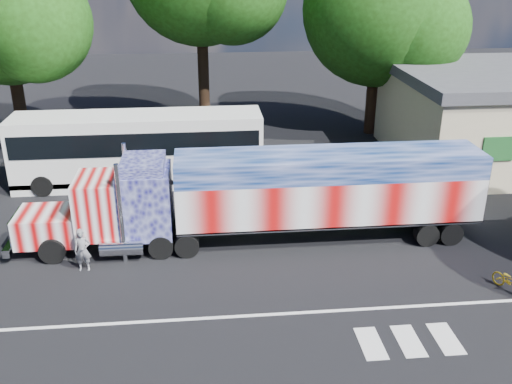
{
  "coord_description": "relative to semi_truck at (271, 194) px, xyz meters",
  "views": [
    {
      "loc": [
        -2.13,
        -18.74,
        11.18
      ],
      "look_at": [
        0.0,
        3.0,
        1.9
      ],
      "focal_mm": 40.0,
      "sensor_mm": 36.0,
      "label": 1
    }
  ],
  "objects": [
    {
      "name": "tree_nw_a",
      "position": [
        -12.86,
        11.98,
        6.52
      ],
      "size": [
        9.23,
        8.79,
        13.05
      ],
      "color": "black",
      "rests_on": "ground"
    },
    {
      "name": "coach_bus",
      "position": [
        -5.92,
        7.06,
        -0.2
      ],
      "size": [
        12.5,
        2.91,
        3.64
      ],
      "color": "white",
      "rests_on": "ground"
    },
    {
      "name": "ground",
      "position": [
        -0.54,
        -2.26,
        -2.08
      ],
      "size": [
        100.0,
        100.0,
        0.0
      ],
      "primitive_type": "plane",
      "color": "black"
    },
    {
      "name": "bicycle",
      "position": [
        8.0,
        -4.7,
        -1.67
      ],
      "size": [
        1.16,
        1.64,
        0.82
      ],
      "primitive_type": "imported",
      "rotation": [
        0.0,
        0.0,
        0.44
      ],
      "color": "gold",
      "rests_on": "ground"
    },
    {
      "name": "tree_ne_a",
      "position": [
        8.52,
        14.5,
        5.7
      ],
      "size": [
        9.82,
        9.35,
        12.5
      ],
      "color": "black",
      "rests_on": "ground"
    },
    {
      "name": "lane_markings",
      "position": [
        1.17,
        -6.03,
        -2.08
      ],
      "size": [
        30.0,
        2.67,
        0.01
      ],
      "color": "silver",
      "rests_on": "ground"
    },
    {
      "name": "semi_truck",
      "position": [
        0.0,
        0.0,
        0.0
      ],
      "size": [
        18.99,
        3.0,
        4.05
      ],
      "color": "black",
      "rests_on": "ground"
    },
    {
      "name": "woman",
      "position": [
        -7.31,
        -1.68,
        -1.24
      ],
      "size": [
        0.64,
        0.43,
        1.69
      ],
      "primitive_type": "imported",
      "rotation": [
        0.0,
        0.0,
        0.05
      ],
      "color": "slate",
      "rests_on": "ground"
    }
  ]
}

